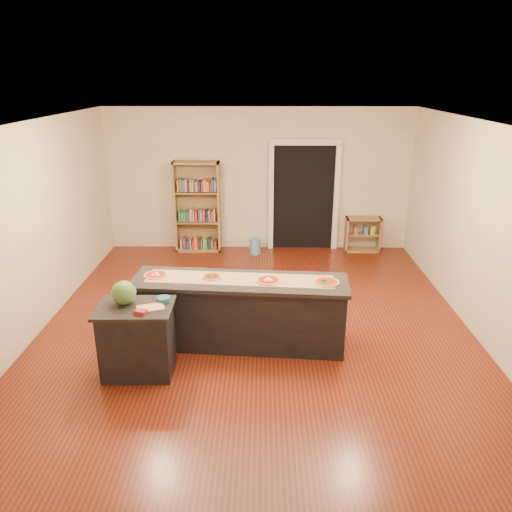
{
  "coord_description": "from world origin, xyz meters",
  "views": [
    {
      "loc": [
        0.09,
        -6.28,
        3.36
      ],
      "look_at": [
        0.0,
        0.2,
        1.0
      ],
      "focal_mm": 35.0,
      "sensor_mm": 36.0,
      "label": 1
    }
  ],
  "objects_px": {
    "low_shelf": "(363,234)",
    "watermelon": "(124,293)",
    "kitchen_island": "(240,312)",
    "side_counter": "(137,340)",
    "bookshelf": "(197,207)",
    "waste_bin": "(255,246)"
  },
  "relations": [
    {
      "from": "kitchen_island",
      "to": "low_shelf",
      "type": "height_order",
      "value": "kitchen_island"
    },
    {
      "from": "bookshelf",
      "to": "watermelon",
      "type": "height_order",
      "value": "bookshelf"
    },
    {
      "from": "kitchen_island",
      "to": "waste_bin",
      "type": "height_order",
      "value": "kitchen_island"
    },
    {
      "from": "bookshelf",
      "to": "waste_bin",
      "type": "bearing_deg",
      "value": -10.36
    },
    {
      "from": "kitchen_island",
      "to": "side_counter",
      "type": "xyz_separation_m",
      "value": [
        -1.17,
        -0.7,
        -0.02
      ]
    },
    {
      "from": "watermelon",
      "to": "kitchen_island",
      "type": "bearing_deg",
      "value": 26.0
    },
    {
      "from": "waste_bin",
      "to": "bookshelf",
      "type": "bearing_deg",
      "value": 169.64
    },
    {
      "from": "kitchen_island",
      "to": "waste_bin",
      "type": "bearing_deg",
      "value": 92.15
    },
    {
      "from": "low_shelf",
      "to": "waste_bin",
      "type": "height_order",
      "value": "low_shelf"
    },
    {
      "from": "kitchen_island",
      "to": "watermelon",
      "type": "relative_size",
      "value": 9.75
    },
    {
      "from": "low_shelf",
      "to": "side_counter",
      "type": "bearing_deg",
      "value": -127.98
    },
    {
      "from": "bookshelf",
      "to": "low_shelf",
      "type": "distance_m",
      "value": 3.35
    },
    {
      "from": "bookshelf",
      "to": "low_shelf",
      "type": "xyz_separation_m",
      "value": [
        3.3,
        0.01,
        -0.55
      ]
    },
    {
      "from": "low_shelf",
      "to": "kitchen_island",
      "type": "bearing_deg",
      "value": -121.54
    },
    {
      "from": "low_shelf",
      "to": "watermelon",
      "type": "relative_size",
      "value": 2.46
    },
    {
      "from": "kitchen_island",
      "to": "low_shelf",
      "type": "xyz_separation_m",
      "value": [
        2.3,
        3.74,
        -0.11
      ]
    },
    {
      "from": "side_counter",
      "to": "watermelon",
      "type": "bearing_deg",
      "value": 150.28
    },
    {
      "from": "side_counter",
      "to": "bookshelf",
      "type": "height_order",
      "value": "bookshelf"
    },
    {
      "from": "kitchen_island",
      "to": "side_counter",
      "type": "height_order",
      "value": "kitchen_island"
    },
    {
      "from": "kitchen_island",
      "to": "side_counter",
      "type": "bearing_deg",
      "value": -144.66
    },
    {
      "from": "kitchen_island",
      "to": "side_counter",
      "type": "relative_size",
      "value": 3.15
    },
    {
      "from": "side_counter",
      "to": "low_shelf",
      "type": "height_order",
      "value": "side_counter"
    }
  ]
}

